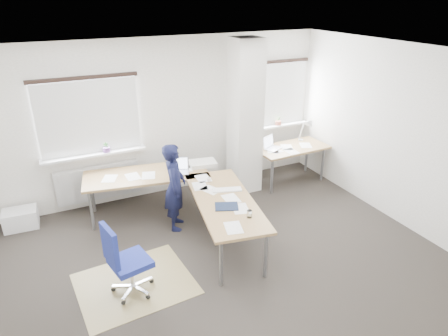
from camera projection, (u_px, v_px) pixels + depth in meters
name	position (u px, v px, depth m)	size (l,w,h in m)	color
ground	(228.00, 262.00, 5.58)	(6.00, 6.00, 0.00)	black
room_shell	(225.00, 132.00, 5.31)	(6.04, 5.04, 2.82)	beige
floor_mat	(135.00, 284.00, 5.16)	(1.42, 1.20, 0.01)	#948251
white_crate	(21.00, 219.00, 6.35)	(0.51, 0.36, 0.31)	white
desk_main	(186.00, 187.00, 6.17)	(2.40, 2.98, 0.96)	olive
desk_side	(291.00, 149.00, 7.68)	(1.42, 0.75, 1.22)	olive
task_chair	(129.00, 274.00, 4.91)	(0.56, 0.55, 1.02)	navy
person	(175.00, 187.00, 6.15)	(0.51, 0.34, 1.41)	black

